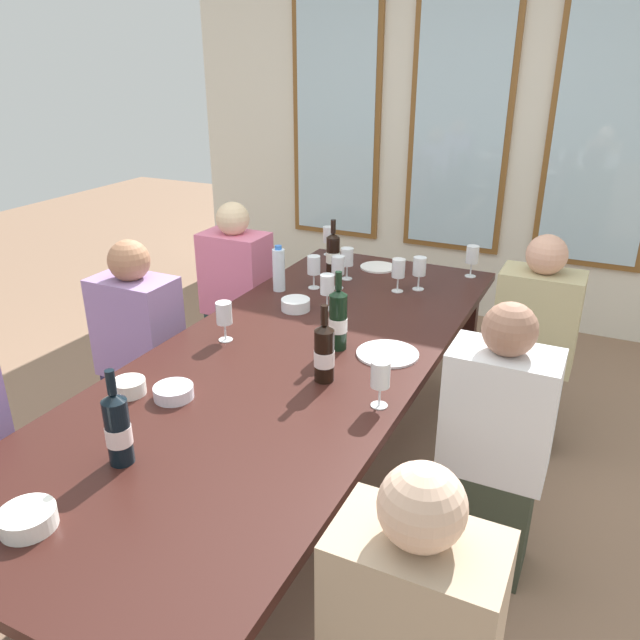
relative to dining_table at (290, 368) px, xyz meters
The scene contains 28 objects.
ground_plane 0.68m from the dining_table, ahead, with size 12.00×12.00×0.00m, color #896750.
back_wall_with_windows 2.68m from the dining_table, 90.00° to the left, with size 4.29×0.10×2.90m.
dining_table is the anchor object (origin of this frame).
white_plate_0 1.21m from the dining_table, 93.71° to the left, with size 0.20×0.20×0.01m, color white.
white_plate_1 0.40m from the dining_table, 27.25° to the left, with size 0.26×0.26×0.01m, color white.
wine_bottle_0 1.07m from the dining_table, 105.14° to the left, with size 0.08×0.08×0.30m.
wine_bottle_1 0.30m from the dining_table, 29.82° to the right, with size 0.08×0.08×0.30m.
wine_bottle_2 0.28m from the dining_table, 46.65° to the left, with size 0.08×0.08×0.34m.
wine_bottle_3 0.87m from the dining_table, 97.91° to the right, with size 0.08×0.08×0.31m.
tasting_bowl_0 0.50m from the dining_table, 115.07° to the left, with size 0.14×0.14×0.05m, color white.
tasting_bowl_1 1.18m from the dining_table, 96.77° to the right, with size 0.15×0.15×0.05m, color white.
tasting_bowl_2 0.65m from the dining_table, 125.99° to the right, with size 0.12×0.12×0.05m, color white.
tasting_bowl_3 0.53m from the dining_table, 114.39° to the right, with size 0.14×0.14×0.05m, color white.
water_bottle 0.79m from the dining_table, 122.40° to the left, with size 0.06×0.06×0.24m.
wine_glass_0 0.82m from the dining_table, 109.28° to the left, with size 0.07×0.07×0.17m.
wine_glass_1 0.54m from the dining_table, 24.03° to the right, with size 0.07×0.07×0.17m.
wine_glass_2 0.37m from the dining_table, behind, with size 0.07×0.07×0.17m.
wine_glass_3 0.99m from the dining_table, 99.77° to the left, with size 0.07×0.07×0.17m.
wine_glass_4 1.02m from the dining_table, 76.47° to the left, with size 0.07×0.07×0.17m.
wine_glass_5 0.84m from the dining_table, 100.56° to the left, with size 0.07×0.07×0.17m.
wine_glass_6 1.40m from the dining_table, 108.53° to the left, with size 0.07×0.07×0.17m.
wine_glass_7 1.38m from the dining_table, 71.55° to the left, with size 0.07×0.07×0.17m.
wine_glass_8 0.56m from the dining_table, 98.47° to the left, with size 0.07×0.07×0.17m.
wine_glass_9 0.93m from the dining_table, 80.73° to the left, with size 0.07×0.07×0.17m.
seated_person_0 0.86m from the dining_table, behind, with size 0.38×0.24×1.11m.
seated_person_1 0.86m from the dining_table, ahead, with size 0.38×0.24×1.11m.
seated_person_2 1.24m from the dining_table, 133.23° to the left, with size 0.38×0.24×1.11m.
seated_person_3 1.28m from the dining_table, 48.62° to the left, with size 0.38×0.24×1.11m.
Camera 1 is at (1.10, -2.00, 1.88)m, focal length 35.07 mm.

